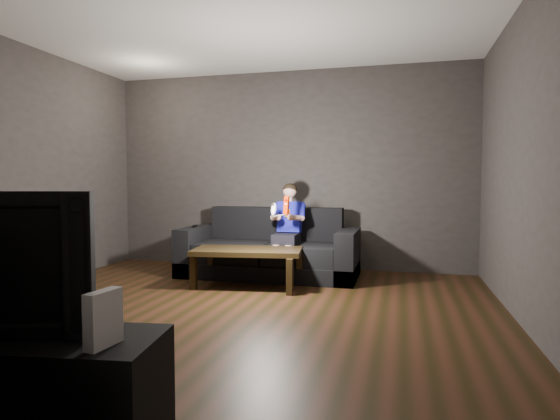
# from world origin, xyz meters

# --- Properties ---
(floor) EXTENTS (5.00, 5.00, 0.00)m
(floor) POSITION_xyz_m (0.00, 0.00, 0.00)
(floor) COLOR black
(floor) RESTS_ON ground
(back_wall) EXTENTS (5.00, 0.04, 2.70)m
(back_wall) POSITION_xyz_m (0.00, 2.50, 1.35)
(back_wall) COLOR #363330
(back_wall) RESTS_ON ground
(right_wall) EXTENTS (0.04, 5.00, 2.70)m
(right_wall) POSITION_xyz_m (2.50, 0.00, 1.35)
(right_wall) COLOR #363330
(right_wall) RESTS_ON ground
(ceiling) EXTENTS (5.00, 5.00, 0.02)m
(ceiling) POSITION_xyz_m (0.00, 0.00, 2.70)
(ceiling) COLOR silver
(ceiling) RESTS_ON back_wall
(sofa) EXTENTS (2.20, 0.95, 0.85)m
(sofa) POSITION_xyz_m (-0.06, 1.85, 0.28)
(sofa) COLOR black
(sofa) RESTS_ON floor
(child) EXTENTS (0.43, 0.52, 1.05)m
(child) POSITION_xyz_m (0.19, 1.79, 0.70)
(child) COLOR black
(child) RESTS_ON sofa
(wii_remote_red) EXTENTS (0.06, 0.08, 0.21)m
(wii_remote_red) POSITION_xyz_m (0.27, 1.38, 0.91)
(wii_remote_red) COLOR red
(wii_remote_red) RESTS_ON child
(nunchuk_white) EXTENTS (0.08, 0.10, 0.16)m
(nunchuk_white) POSITION_xyz_m (0.12, 1.38, 0.87)
(nunchuk_white) COLOR white
(nunchuk_white) RESTS_ON child
(wii_remote_black) EXTENTS (0.06, 0.15, 0.03)m
(wii_remote_black) POSITION_xyz_m (-1.05, 1.77, 0.61)
(wii_remote_black) COLOR black
(wii_remote_black) RESTS_ON sofa
(coffee_table) EXTENTS (1.27, 0.76, 0.44)m
(coffee_table) POSITION_xyz_m (-0.12, 1.14, 0.38)
(coffee_table) COLOR black
(coffee_table) RESTS_ON floor
(wii_console) EXTENTS (0.07, 0.17, 0.21)m
(wii_console) POSITION_xyz_m (0.45, -2.27, 0.65)
(wii_console) COLOR white
(wii_console) RESTS_ON media_console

